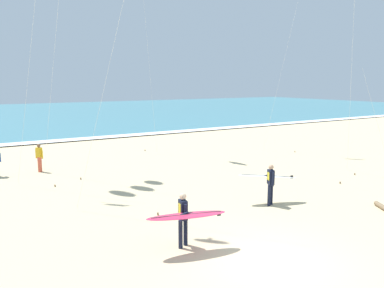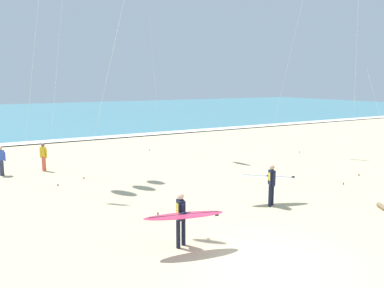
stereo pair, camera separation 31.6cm
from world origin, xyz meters
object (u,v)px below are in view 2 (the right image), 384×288
at_px(surfer_lead, 183,216).
at_px(surfer_trailing, 270,180).
at_px(bystander_yellow_top, 43,157).
at_px(bystander_blue_top, 1,161).

xyz_separation_m(surfer_lead, surfer_trailing, (5.14, 1.96, -0.00)).
distance_m(surfer_trailing, bystander_yellow_top, 13.00).
bearing_deg(surfer_trailing, bystander_blue_top, 129.94).
xyz_separation_m(surfer_trailing, bystander_yellow_top, (-7.02, 10.93, -0.23)).
bearing_deg(bystander_blue_top, surfer_lead, -72.68).
bearing_deg(bystander_yellow_top, bystander_blue_top, 179.51).
distance_m(surfer_trailing, bystander_blue_top, 14.28).
bearing_deg(surfer_trailing, surfer_lead, -159.17).
relative_size(surfer_lead, bystander_yellow_top, 1.58).
relative_size(surfer_lead, surfer_trailing, 1.00).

